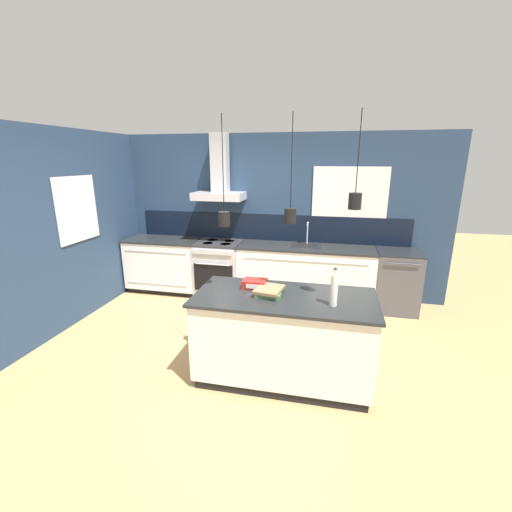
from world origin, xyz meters
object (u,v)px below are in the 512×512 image
Objects in this scene: oven_range at (219,269)px; dishwasher at (396,281)px; red_supply_box at (255,284)px; bottle_on_island at (334,290)px; book_stack at (269,291)px.

dishwasher is at bearing 0.09° from oven_range.
red_supply_box is at bearing -61.39° from oven_range.
bottle_on_island is (1.82, -2.16, 0.61)m from oven_range.
bottle_on_island is at bearing -49.83° from oven_range.
red_supply_box reaches higher than book_stack.
oven_range is 1.00× the size of dishwasher.
bottle_on_island is at bearing -11.47° from book_stack.
book_stack is 0.24m from red_supply_box.
dishwasher is (2.76, 0.00, -0.00)m from oven_range.
oven_range is 2.41m from book_stack.
bottle_on_island reaches higher than dishwasher.
book_stack is (-0.62, 0.13, -0.12)m from bottle_on_island.
book_stack reaches higher than oven_range.
red_supply_box is (-0.18, 0.16, 0.01)m from book_stack.
oven_range is 2.53× the size of bottle_on_island.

